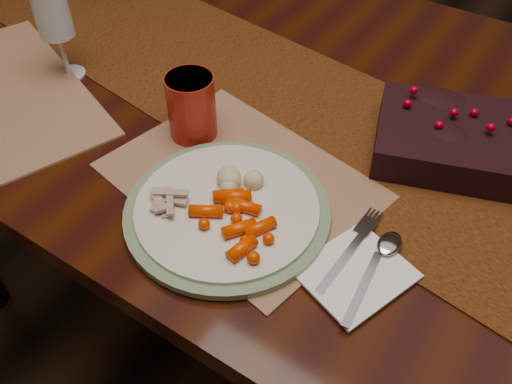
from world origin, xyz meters
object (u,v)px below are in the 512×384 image
Objects in this scene: baby_carrots at (237,220)px; wine_glass at (58,33)px; centerpiece at (498,142)px; red_cup at (192,106)px; mashed_potatoes at (241,176)px; dinner_plate at (227,210)px; napkin at (355,273)px; dining_table at (322,246)px; placemat_main at (240,181)px; turkey_shreds at (166,198)px.

baby_carrots is 0.53m from wine_glass.
centerpiece is at bearing 14.90° from wine_glass.
red_cup is (-0.44, -0.21, 0.02)m from centerpiece.
red_cup is at bearing 153.29° from mashed_potatoes.
dinner_plate is 4.06× the size of mashed_potatoes.
red_cup is at bearing -178.18° from napkin.
red_cup reaches higher than centerpiece.
dining_table is 15.41× the size of baby_carrots.
placemat_main is 0.11m from baby_carrots.
napkin is 0.38m from red_cup.
turkey_shreds is (-0.11, -0.35, 0.40)m from dining_table.
mashed_potatoes is (-0.01, 0.05, 0.03)m from dinner_plate.
baby_carrots is 0.24m from red_cup.
centerpiece is 0.52m from turkey_shreds.
dinner_plate is 0.20m from napkin.
napkin is at bearing -17.80° from red_cup.
dinner_plate is (0.02, -0.07, 0.01)m from placemat_main.
placemat_main is 0.46m from wine_glass.
red_cup is (-0.16, 0.12, 0.05)m from dinner_plate.
dinner_plate is at bearing -15.45° from wine_glass.
baby_carrots is 0.86× the size of napkin.
mashed_potatoes is at bearing -171.24° from napkin.
wine_glass is at bearing 156.35° from turkey_shreds.
napkin is (0.21, -0.04, -0.03)m from mashed_potatoes.
centerpiece is (0.26, 0.02, 0.42)m from dining_table.
dining_table is at bearing 84.72° from dinner_plate.
red_cup is at bearing -134.41° from dining_table.
wine_glass is at bearing -170.86° from napkin.
centerpiece reaches higher than dinner_plate.
turkey_shreds is at bearing -23.65° from wine_glass.
red_cup is (-0.08, 0.16, 0.03)m from turkey_shreds.
mashed_potatoes is at bearing -39.70° from placemat_main.
dining_table is 0.51m from red_cup.
dinner_plate is at bearing 27.31° from turkey_shreds.
placemat_main is 3.62× the size of red_cup.
centerpiece is 0.94× the size of placemat_main.
red_cup is (-0.15, 0.08, 0.02)m from mashed_potatoes.
centerpiece is at bearing 25.43° from red_cup.
wine_glass reaches higher than centerpiece.
turkey_shreds is 0.35× the size of wine_glass.
wine_glass is at bearing -165.10° from centerpiece.
baby_carrots is at bearing -59.88° from mashed_potatoes.
centerpiece is 0.41m from placemat_main.
napkin is at bearing -4.18° from placemat_main.
wine_glass is (-0.76, -0.20, 0.05)m from centerpiece.
mashed_potatoes is at bearing -135.79° from centerpiece.
centerpiece is at bearing 45.42° from turkey_shreds.
napkin is 0.69m from wine_glass.
mashed_potatoes is at bearing 97.83° from dinner_plate.
red_cup is at bearing 142.96° from baby_carrots.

